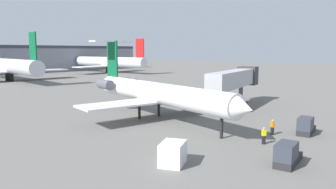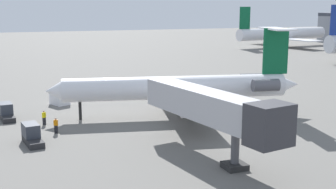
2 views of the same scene
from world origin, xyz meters
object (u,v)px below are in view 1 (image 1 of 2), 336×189
Objects in this scene: jet_bridge at (236,79)px; cargo_container_uld at (173,154)px; ground_crew_loader at (272,127)px; baggage_tug_trailing at (287,155)px; regional_jet at (154,92)px; parked_airliner_centre at (9,66)px; parked_airliner_east_mid at (109,62)px; baggage_tug_lead at (306,127)px; ground_crew_marshaller at (264,136)px.

jet_bridge is 29.61m from cargo_container_uld.
cargo_container_uld reaches higher than ground_crew_loader.
regional_jet is at bearing 72.81° from baggage_tug_trailing.
jet_bridge is 0.42× the size of parked_airliner_centre.
parked_airliner_east_mid is at bearing 59.85° from ground_crew_loader.
baggage_tug_lead is at bearing -16.74° from cargo_container_uld.
baggage_tug_trailing is (-4.39, -3.90, -0.02)m from ground_crew_marshaller.
jet_bridge reaches higher than baggage_tug_lead.
ground_crew_loader is at bearing 11.12° from ground_crew_marshaller.
ground_crew_loader is 0.56× the size of cargo_container_uld.
baggage_tug_trailing is 9.19m from cargo_container_uld.
jet_bridge is 4.26× the size of baggage_tug_lead.
ground_crew_marshaller is 0.04× the size of parked_airliner_east_mid.
ground_crew_marshaller is 10.73m from cargo_container_uld.
regional_jet reaches higher than ground_crew_loader.
ground_crew_marshaller is 85.85m from parked_airliner_centre.
baggage_tug_trailing reaches higher than ground_crew_loader.
ground_crew_marshaller is 0.41× the size of baggage_tug_lead.
regional_jet is 0.81× the size of parked_airliner_east_mid.
regional_jet reaches higher than baggage_tug_trailing.
baggage_tug_trailing is 90.45m from parked_airliner_centre.
jet_bridge is at bearing 18.74° from cargo_container_uld.
parked_airliner_centre is at bearing 93.39° from jet_bridge.
baggage_tug_lead is (6.69, -1.90, -0.02)m from ground_crew_marshaller.
ground_crew_loader is (3.99, 0.78, 0.00)m from ground_crew_marshaller.
parked_airliner_centre is (6.64, 86.63, 3.58)m from baggage_tug_lead.
cargo_container_uld is (-5.85, 7.09, 0.09)m from baggage_tug_trailing.
baggage_tug_trailing is 112.65m from parked_airliner_east_mid.
parked_airliner_centre is (13.33, 84.73, 3.56)m from ground_crew_marshaller.
ground_crew_loader is 0.41× the size of baggage_tug_lead.
ground_crew_marshaller is 0.41× the size of baggage_tug_trailing.
parked_airliner_centre is at bearing 85.62° from baggage_tug_lead.
baggage_tug_lead is at bearing -94.38° from parked_airliner_centre.
baggage_tug_lead is 17.68m from cargo_container_uld.
baggage_tug_trailing is 0.10× the size of parked_airliner_centre.
regional_jet is 18.11m from cargo_container_uld.
regional_jet is 18.29× the size of ground_crew_loader.
regional_jet reaches higher than cargo_container_uld.
regional_jet is 18.29× the size of ground_crew_marshaller.
baggage_tug_lead is 105.32m from parked_airliner_east_mid.
cargo_container_uld is at bearing -106.12° from parked_airliner_centre.
parked_airliner_centre is at bearing 83.66° from ground_crew_loader.
baggage_tug_lead reaches higher than ground_crew_loader.
regional_jet reaches higher than jet_bridge.
parked_airliner_east_mid is at bearing 53.85° from regional_jet.
ground_crew_marshaller is at bearing -144.31° from jet_bridge.
baggage_tug_lead is at bearing -126.88° from jet_bridge.
ground_crew_marshaller is at bearing 164.16° from baggage_tug_lead.
baggage_tug_lead is 0.11× the size of parked_airliner_east_mid.
ground_crew_marshaller is at bearing -121.79° from parked_airliner_east_mid.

